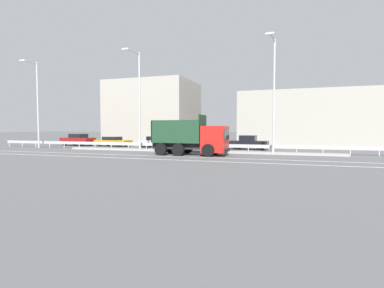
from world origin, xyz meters
name	(u,v)px	position (x,y,z in m)	size (l,w,h in m)	color
ground_plane	(184,154)	(0.00, 0.00, 0.00)	(320.00, 320.00, 0.00)	#565659
lane_strip_0	(182,157)	(0.89, -2.89, 0.00)	(49.76, 0.16, 0.01)	silver
lane_strip_1	(170,160)	(0.89, -5.37, 0.00)	(49.76, 0.16, 0.01)	silver
median_island	(192,151)	(0.00, 2.02, 0.09)	(27.37, 1.10, 0.18)	gray
median_guardrail	(194,146)	(0.00, 2.86, 0.57)	(49.76, 0.09, 0.78)	#9EA0A5
dump_truck	(199,140)	(1.72, -1.07, 1.28)	(6.53, 2.75, 3.43)	red
median_road_sign	(225,140)	(3.28, 2.02, 1.25)	(0.69, 0.16, 2.41)	white
street_lamp_0	(37,101)	(-18.88, 1.81, 5.45)	(0.71, 2.16, 9.93)	#ADADB2
street_lamp_1	(139,96)	(-5.63, 1.83, 5.52)	(0.71, 2.55, 9.97)	#ADADB2
street_lamp_2	(274,91)	(7.64, 1.69, 5.55)	(0.71, 2.74, 9.99)	#ADADB2
parked_car_0	(78,140)	(-17.84, 7.38, 0.79)	(4.60, 2.16, 1.58)	maroon
parked_car_1	(113,141)	(-12.57, 7.62, 0.65)	(4.85, 2.27, 1.23)	#B27A14
parked_car_2	(156,142)	(-6.38, 7.47, 0.68)	(4.12, 2.21, 1.33)	#A3A3A8
parked_car_3	(201,142)	(-0.66, 7.07, 0.71)	(4.53, 1.97, 1.42)	#335B33
parked_car_4	(249,143)	(4.76, 7.26, 0.76)	(4.07, 2.04, 1.54)	black
background_building_0	(154,113)	(-11.26, 16.75, 4.67)	(12.32, 9.93, 9.35)	gray
background_building_1	(328,119)	(13.73, 19.97, 3.62)	(23.26, 11.07, 7.25)	gray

